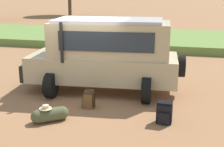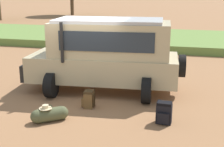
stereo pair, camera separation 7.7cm
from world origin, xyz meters
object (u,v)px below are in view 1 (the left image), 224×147
at_px(safari_vehicle, 106,53).
at_px(backpack_cluster_center, 164,113).
at_px(duffel_bag_low_black_case, 50,115).
at_px(backpack_beside_front_wheel, 89,99).

height_order(safari_vehicle, backpack_cluster_center, safari_vehicle).
height_order(safari_vehicle, duffel_bag_low_black_case, safari_vehicle).
relative_size(safari_vehicle, backpack_cluster_center, 9.36).
distance_m(backpack_cluster_center, duffel_bag_low_black_case, 3.00).
distance_m(safari_vehicle, backpack_beside_front_wheel, 1.96).
xyz_separation_m(backpack_beside_front_wheel, backpack_cluster_center, (2.24, -0.57, 0.03)).
xyz_separation_m(safari_vehicle, backpack_cluster_center, (2.15, -2.22, -1.01)).
relative_size(backpack_beside_front_wheel, backpack_cluster_center, 0.90).
xyz_separation_m(safari_vehicle, backpack_beside_front_wheel, (-0.09, -1.66, -1.04)).
bearing_deg(safari_vehicle, duffel_bag_low_black_case, -105.43).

